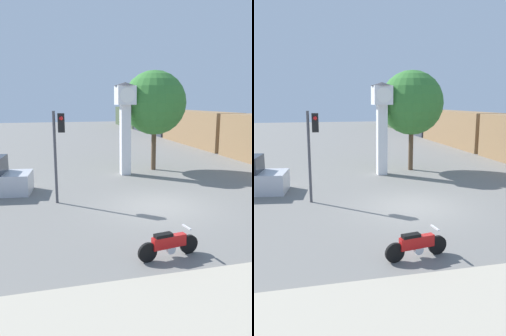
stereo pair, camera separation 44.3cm
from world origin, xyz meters
TOP-DOWN VIEW (x-y plane):
  - ground_plane at (0.00, 0.00)m, footprint 120.00×120.00m
  - motorcycle at (-1.38, -4.48)m, footprint 1.91×0.50m
  - clock_tower at (0.13, 6.45)m, footprint 1.30×1.30m
  - freight_train at (10.95, 25.22)m, footprint 2.80×51.98m
  - traffic_light at (-4.05, 1.57)m, footprint 0.50×0.35m
  - street_tree at (2.26, 7.35)m, footprint 4.00×4.00m

SIDE VIEW (x-z plane):
  - ground_plane at x=0.00m, z-range 0.00..0.00m
  - motorcycle at x=-1.38m, z-range -0.02..0.83m
  - freight_train at x=10.95m, z-range 0.00..3.40m
  - traffic_light at x=-4.05m, z-range 0.76..4.75m
  - clock_tower at x=0.13m, z-range 0.87..6.34m
  - street_tree at x=2.26m, z-range 1.13..7.43m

